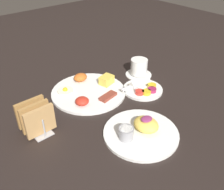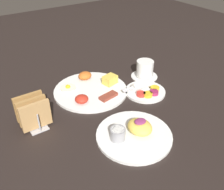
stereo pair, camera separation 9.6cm
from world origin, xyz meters
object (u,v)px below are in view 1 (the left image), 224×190
at_px(plate_foreground, 141,131).
at_px(toast_rack, 36,118).
at_px(coffee_cup, 139,68).
at_px(plate_condiments, 143,88).
at_px(plate_breakfast, 89,90).

relative_size(plate_foreground, toast_rack, 2.13).
bearing_deg(coffee_cup, toast_rack, -175.47).
height_order(plate_condiments, coffee_cup, coffee_cup).
bearing_deg(coffee_cup, plate_foreground, -134.98).
xyz_separation_m(plate_foreground, coffee_cup, (0.28, 0.28, 0.02)).
xyz_separation_m(plate_condiments, coffee_cup, (0.08, 0.11, 0.02)).
height_order(plate_foreground, coffee_cup, coffee_cup).
bearing_deg(plate_foreground, toast_rack, 135.07).
distance_m(plate_foreground, coffee_cup, 0.40).
distance_m(plate_foreground, toast_rack, 0.35).
bearing_deg(toast_rack, plate_foreground, -44.93).
relative_size(plate_breakfast, toast_rack, 2.61).
relative_size(plate_breakfast, coffee_cup, 2.53).
height_order(plate_foreground, toast_rack, toast_rack).
bearing_deg(plate_breakfast, plate_condiments, -36.95).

